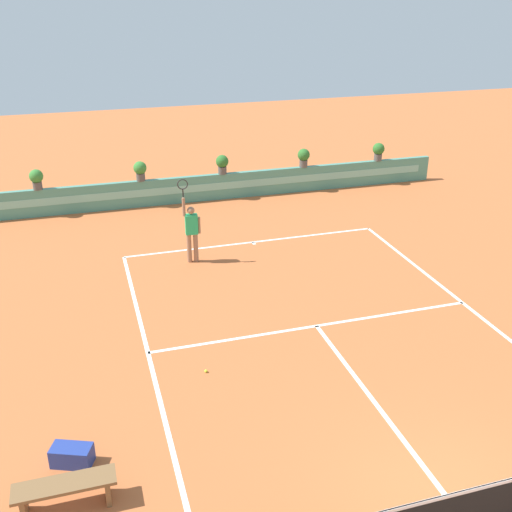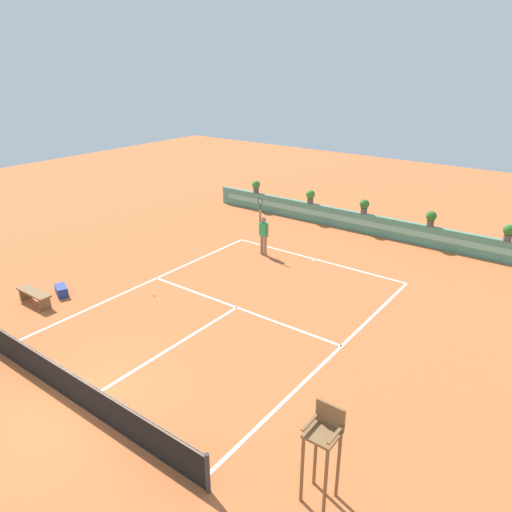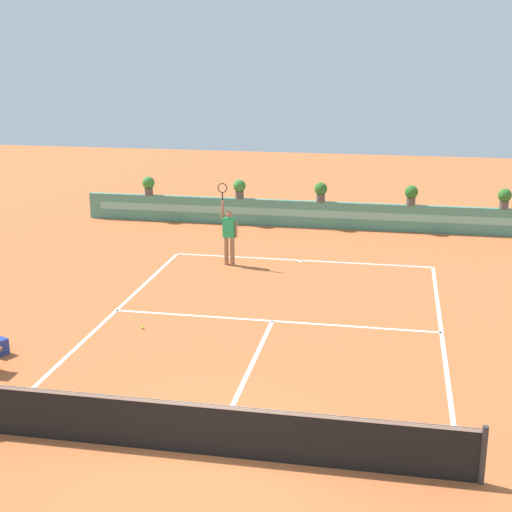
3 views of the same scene
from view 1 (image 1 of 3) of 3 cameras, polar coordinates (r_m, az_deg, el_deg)
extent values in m
plane|color=#BC6033|center=(14.75, 6.27, -7.28)|extent=(60.00, 60.00, 0.00)
cube|color=white|center=(19.69, -0.29, 1.31)|extent=(8.22, 0.10, 0.01)
cube|color=white|center=(15.07, 5.69, -6.52)|extent=(8.22, 0.10, 0.01)
cube|color=white|center=(12.69, 11.24, -13.53)|extent=(0.10, 6.40, 0.01)
cube|color=white|center=(13.82, -9.81, -9.90)|extent=(0.10, 11.89, 0.01)
cube|color=white|center=(16.60, 19.61, -4.84)|extent=(0.10, 11.89, 0.01)
cube|color=white|center=(19.60, -0.21, 1.20)|extent=(0.10, 0.20, 0.01)
cube|color=black|center=(10.42, 20.06, -21.38)|extent=(8.82, 0.02, 0.95)
cube|color=white|center=(10.12, 20.44, -19.59)|extent=(8.82, 0.03, 0.06)
cube|color=#4C8E7A|center=(23.61, -3.42, 6.50)|extent=(18.00, 0.20, 1.00)
cube|color=#7ABCA8|center=(23.49, -3.36, 6.54)|extent=(17.10, 0.01, 0.28)
cube|color=brown|center=(10.89, -20.89, -20.97)|extent=(0.08, 0.40, 0.45)
cube|color=brown|center=(10.80, -13.71, -20.30)|extent=(0.08, 0.40, 0.45)
cube|color=brown|center=(10.65, -17.49, -19.69)|extent=(1.60, 0.44, 0.06)
cube|color=navy|center=(11.58, -16.82, -17.41)|extent=(0.78, 0.60, 0.36)
cylinder|color=#9E7051|center=(18.27, -5.64, 0.81)|extent=(0.14, 0.14, 0.90)
cylinder|color=#9E7051|center=(18.25, -6.27, 0.76)|extent=(0.14, 0.14, 0.90)
cube|color=#28B266|center=(17.97, -6.06, 2.98)|extent=(0.38, 0.25, 0.60)
sphere|color=#9E7051|center=(17.82, -6.12, 4.26)|extent=(0.22, 0.22, 0.22)
cylinder|color=#9E7051|center=(17.76, -6.78, 4.58)|extent=(0.09, 0.09, 0.55)
cylinder|color=black|center=(17.63, -6.84, 5.86)|extent=(0.04, 0.04, 0.24)
torus|color=#262626|center=(17.55, -6.88, 6.67)|extent=(0.31, 0.05, 0.31)
cylinder|color=#9E7051|center=(18.01, -5.35, 2.89)|extent=(0.09, 0.09, 0.50)
sphere|color=#CCE033|center=(13.39, -4.70, -10.67)|extent=(0.07, 0.07, 0.07)
cylinder|color=#514C47|center=(24.40, 4.45, 8.63)|extent=(0.32, 0.32, 0.28)
sphere|color=#2D6B28|center=(24.31, 4.48, 9.41)|extent=(0.48, 0.48, 0.48)
cylinder|color=#514C47|center=(22.95, -10.73, 7.27)|extent=(0.32, 0.32, 0.28)
sphere|color=#387F33|center=(22.86, -10.80, 8.10)|extent=(0.48, 0.48, 0.48)
cylinder|color=#514C47|center=(23.45, -3.16, 8.02)|extent=(0.32, 0.32, 0.28)
sphere|color=#2D6B28|center=(23.35, -3.18, 8.83)|extent=(0.48, 0.48, 0.48)
cylinder|color=#514C47|center=(25.72, 11.33, 9.05)|extent=(0.32, 0.32, 0.28)
sphere|color=#2D6B28|center=(25.63, 11.39, 9.80)|extent=(0.48, 0.48, 0.48)
cylinder|color=#514C47|center=(22.89, -19.75, 6.21)|extent=(0.32, 0.32, 0.28)
sphere|color=#387F33|center=(22.80, -19.87, 7.03)|extent=(0.48, 0.48, 0.48)
camera|label=2|loc=(14.56, 73.91, 8.85)|focal=33.49mm
camera|label=3|loc=(9.62, 102.69, -12.26)|focal=52.19mm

